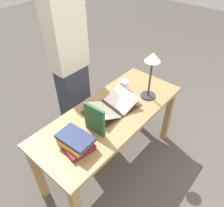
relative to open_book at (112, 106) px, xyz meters
name	(u,v)px	position (x,y,z in m)	size (l,w,h in m)	color
ground_plane	(111,162)	(0.04, 0.02, -0.75)	(12.00, 12.00, 0.00)	#47423D
reading_desk	(111,121)	(0.04, 0.02, -0.14)	(1.45, 0.59, 0.72)	#937047
open_book	(112,106)	(0.00, 0.00, 0.00)	(0.51, 0.35, 0.10)	#38281E
book_stack_tall	(76,142)	(0.49, 0.08, 0.03)	(0.23, 0.27, 0.11)	maroon
book_standing_upright	(95,120)	(0.29, 0.07, 0.10)	(0.03, 0.19, 0.25)	#234C2D
reading_lamp	(152,65)	(-0.36, 0.14, 0.30)	(0.14, 0.14, 0.45)	#2D2D33
coffee_mug	(124,85)	(-0.30, -0.10, 0.02)	(0.12, 0.09, 0.10)	white
pencil	(91,104)	(0.07, -0.19, -0.03)	(0.03, 0.15, 0.01)	gold
person_reader	(70,64)	(-0.10, -0.63, 0.14)	(0.36, 0.23, 1.78)	#2D3342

